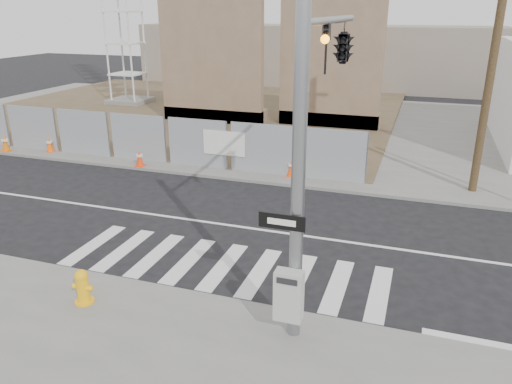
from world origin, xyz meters
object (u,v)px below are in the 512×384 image
(traffic_cone_a, at_px, (5,143))
(traffic_cone_d, at_px, (291,168))
(signal_pole, at_px, (330,84))
(traffic_cone_b, at_px, (50,144))
(fire_hydrant, at_px, (83,286))
(traffic_cone_c, at_px, (140,158))

(traffic_cone_a, height_order, traffic_cone_d, traffic_cone_a)
(signal_pole, relative_size, traffic_cone_b, 9.95)
(traffic_cone_a, relative_size, traffic_cone_d, 1.15)
(traffic_cone_a, relative_size, traffic_cone_b, 1.14)
(fire_hydrant, distance_m, traffic_cone_b, 13.76)
(traffic_cone_b, relative_size, traffic_cone_c, 1.00)
(traffic_cone_a, distance_m, traffic_cone_c, 7.10)
(traffic_cone_a, distance_m, traffic_cone_d, 13.47)
(fire_hydrant, distance_m, traffic_cone_a, 14.82)
(traffic_cone_b, xyz_separation_m, traffic_cone_c, (5.10, -0.62, 0.00))
(signal_pole, distance_m, traffic_cone_d, 8.69)
(signal_pole, height_order, traffic_cone_d, signal_pole)
(signal_pole, distance_m, traffic_cone_c, 11.80)
(traffic_cone_a, bearing_deg, fire_hydrant, -39.83)
(traffic_cone_a, distance_m, traffic_cone_b, 2.09)
(fire_hydrant, height_order, traffic_cone_b, fire_hydrant)
(fire_hydrant, height_order, traffic_cone_a, fire_hydrant)
(traffic_cone_c, bearing_deg, traffic_cone_d, 7.03)
(traffic_cone_a, bearing_deg, signal_pole, -21.34)
(signal_pole, bearing_deg, traffic_cone_b, 154.02)
(signal_pole, height_order, traffic_cone_c, signal_pole)
(traffic_cone_b, bearing_deg, traffic_cone_c, -6.89)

